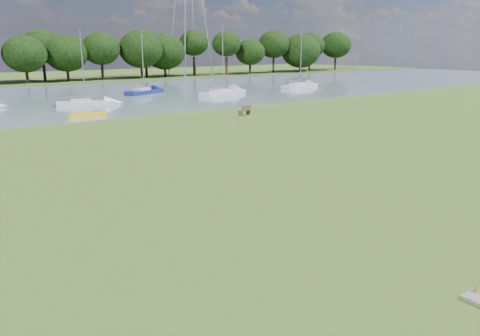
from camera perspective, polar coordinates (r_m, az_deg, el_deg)
ground at (r=22.84m, az=-0.24°, el=-1.34°), size 220.00×220.00×0.00m
river at (r=61.38m, az=-24.50°, el=7.46°), size 220.00×40.00×0.10m
riverbank_bench at (r=44.00m, az=0.62°, el=7.03°), size 1.57×0.89×0.92m
kayak at (r=44.98m, az=-18.15°, el=6.16°), size 3.39×0.85×0.34m
tree_line at (r=88.28m, az=-23.41°, el=13.38°), size 158.63×8.53×10.32m
sailboat_0 at (r=62.15m, az=-2.13°, el=9.28°), size 7.89×4.49×8.94m
sailboat_5 at (r=73.54m, az=7.29°, el=10.05°), size 7.07×2.99×9.27m
sailboat_6 at (r=64.88m, az=-11.63°, el=9.27°), size 6.33×4.15×8.40m
sailboat_8 at (r=53.84m, az=-18.38°, el=7.69°), size 6.22×3.31×7.92m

